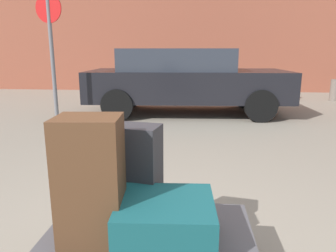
{
  "coord_description": "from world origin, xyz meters",
  "views": [
    {
      "loc": [
        0.26,
        -1.63,
        1.35
      ],
      "look_at": [
        0.0,
        1.2,
        0.69
      ],
      "focal_mm": 34.03,
      "sensor_mm": 36.0,
      "label": 1
    }
  ],
  "objects": [
    {
      "name": "luggage_cart",
      "position": [
        0.0,
        0.0,
        0.27
      ],
      "size": [
        1.19,
        0.79,
        0.34
      ],
      "color": "#4C4C51",
      "rests_on": "ground_plane"
    },
    {
      "name": "suitcase_brown_front_right",
      "position": [
        -0.29,
        -0.11,
        0.69
      ],
      "size": [
        0.35,
        0.3,
        0.7
      ],
      "primitive_type": "cube",
      "rotation": [
        0.0,
        0.0,
        0.08
      ],
      "color": "#51331E",
      "rests_on": "luggage_cart"
    },
    {
      "name": "bollard_kerb_mid",
      "position": [
        4.15,
        7.75,
        0.3
      ],
      "size": [
        0.24,
        0.24,
        0.6
      ],
      "primitive_type": "cylinder",
      "color": "#72665B",
      "rests_on": "ground_plane"
    },
    {
      "name": "suitcase_charcoal_rear_left",
      "position": [
        -0.13,
        0.23,
        0.63
      ],
      "size": [
        0.36,
        0.27,
        0.58
      ],
      "primitive_type": "cube",
      "rotation": [
        0.0,
        0.0,
        -0.19
      ],
      "color": "#2D2D33",
      "rests_on": "luggage_cart"
    },
    {
      "name": "suitcase_teal_stacked_top",
      "position": [
        0.1,
        -0.1,
        0.47
      ],
      "size": [
        0.53,
        0.49,
        0.25
      ],
      "primitive_type": "cube",
      "rotation": [
        0.0,
        0.0,
        0.05
      ],
      "color": "#144C51",
      "rests_on": "luggage_cart"
    },
    {
      "name": "parked_car",
      "position": [
        -0.01,
        5.47,
        0.76
      ],
      "size": [
        4.39,
        2.1,
        1.42
      ],
      "color": "black",
      "rests_on": "ground_plane"
    },
    {
      "name": "no_parking_sign",
      "position": [
        -2.32,
        3.95,
        1.45
      ],
      "size": [
        0.5,
        0.11,
        2.34
      ],
      "color": "slate",
      "rests_on": "ground_plane"
    },
    {
      "name": "bollard_kerb_near",
      "position": [
        2.82,
        7.75,
        0.3
      ],
      "size": [
        0.24,
        0.24,
        0.6
      ],
      "primitive_type": "cylinder",
      "color": "#72665B",
      "rests_on": "ground_plane"
    }
  ]
}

